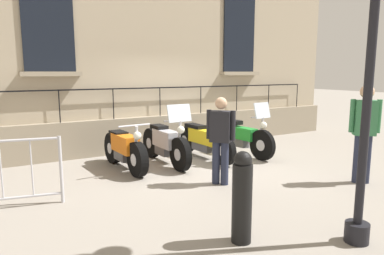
% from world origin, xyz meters
% --- Properties ---
extents(ground_plane, '(60.00, 60.00, 0.00)m').
position_xyz_m(ground_plane, '(0.00, 0.00, 0.00)').
color(ground_plane, gray).
extents(motorcycle_orange, '(1.94, 0.65, 1.01)m').
position_xyz_m(motorcycle_orange, '(-0.42, -1.47, 0.42)').
color(motorcycle_orange, black).
rests_on(motorcycle_orange, ground_plane).
extents(motorcycle_silver, '(2.07, 0.63, 1.37)m').
position_xyz_m(motorcycle_silver, '(-0.39, -0.55, 0.45)').
color(motorcycle_silver, black).
rests_on(motorcycle_silver, ground_plane).
extents(motorcycle_yellow, '(2.16, 0.59, 0.93)m').
position_xyz_m(motorcycle_yellow, '(-0.37, 0.45, 0.41)').
color(motorcycle_yellow, black).
rests_on(motorcycle_yellow, ground_plane).
extents(motorcycle_green, '(2.12, 0.54, 1.33)m').
position_xyz_m(motorcycle_green, '(-0.24, 1.44, 0.44)').
color(motorcycle_green, black).
rests_on(motorcycle_green, ground_plane).
extents(bollard, '(0.24, 0.24, 1.11)m').
position_xyz_m(bollard, '(3.29, -1.31, 0.56)').
color(bollard, black).
rests_on(bollard, ground_plane).
extents(pedestrian_standing, '(0.40, 0.43, 1.78)m').
position_xyz_m(pedestrian_standing, '(2.59, 1.98, 1.02)').
color(pedestrian_standing, '#23283D').
rests_on(pedestrian_standing, ground_plane).
extents(pedestrian_walking, '(0.43, 0.40, 1.57)m').
position_xyz_m(pedestrian_walking, '(1.37, -0.30, 0.88)').
color(pedestrian_walking, '#23283D').
rests_on(pedestrian_walking, ground_plane).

